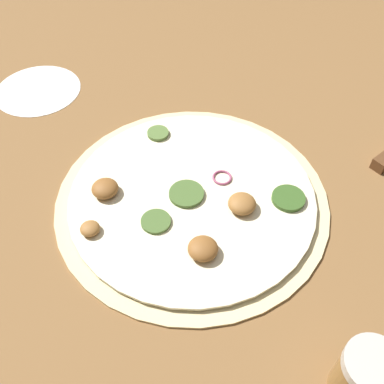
{
  "coord_description": "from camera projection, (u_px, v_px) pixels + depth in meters",
  "views": [
    {
      "loc": [
        -0.39,
        0.02,
        0.47
      ],
      "look_at": [
        0.0,
        0.0,
        0.02
      ],
      "focal_mm": 42.0,
      "sensor_mm": 36.0,
      "label": 1
    }
  ],
  "objects": [
    {
      "name": "ground_plane",
      "position": [
        192.0,
        200.0,
        0.62
      ],
      "size": [
        3.0,
        3.0,
        0.0
      ],
      "primitive_type": "plane",
      "color": "brown"
    },
    {
      "name": "pizza",
      "position": [
        192.0,
        198.0,
        0.61
      ],
      "size": [
        0.37,
        0.37,
        0.03
      ],
      "color": "beige",
      "rests_on": "ground_plane"
    },
    {
      "name": "spice_jar",
      "position": [
        365.0,
        377.0,
        0.42
      ],
      "size": [
        0.06,
        0.06,
        0.07
      ],
      "color": "olive",
      "rests_on": "ground_plane"
    },
    {
      "name": "flour_patch",
      "position": [
        38.0,
        90.0,
        0.78
      ],
      "size": [
        0.15,
        0.15,
        0.0
      ],
      "color": "white",
      "rests_on": "ground_plane"
    }
  ]
}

